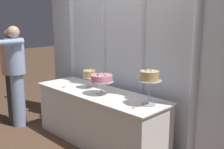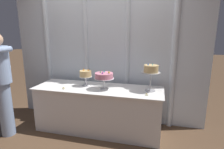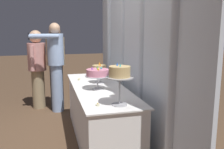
{
  "view_description": "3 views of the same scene",
  "coord_description": "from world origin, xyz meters",
  "px_view_note": "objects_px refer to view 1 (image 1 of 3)",
  "views": [
    {
      "loc": [
        2.69,
        -2.3,
        1.78
      ],
      "look_at": [
        0.3,
        0.08,
        1.06
      ],
      "focal_mm": 42.92,
      "sensor_mm": 36.0,
      "label": 1
    },
    {
      "loc": [
        0.95,
        -2.68,
        1.68
      ],
      "look_at": [
        0.2,
        0.24,
        0.97
      ],
      "focal_mm": 29.68,
      "sensor_mm": 36.0,
      "label": 2
    },
    {
      "loc": [
        3.21,
        -0.56,
        1.55
      ],
      "look_at": [
        0.16,
        0.24,
        0.96
      ],
      "focal_mm": 39.56,
      "sensor_mm": 36.0,
      "label": 3
    }
  ],
  "objects_px": {
    "cake_display_leftmost": "(90,75)",
    "cake_table": "(99,118)",
    "cake_display_rightmost": "(149,78)",
    "tealight_far_left": "(64,87)",
    "guest_girl_blue_dress": "(16,71)",
    "cake_display_center": "(102,79)",
    "tealight_near_left": "(134,108)",
    "guest_man_dark_suit": "(13,73)"
  },
  "relations": [
    {
      "from": "tealight_near_left",
      "to": "guest_man_dark_suit",
      "type": "relative_size",
      "value": 0.03
    },
    {
      "from": "cake_table",
      "to": "guest_man_dark_suit",
      "type": "relative_size",
      "value": 1.33
    },
    {
      "from": "tealight_near_left",
      "to": "tealight_far_left",
      "type": "bearing_deg",
      "value": -178.84
    },
    {
      "from": "cake_table",
      "to": "cake_display_leftmost",
      "type": "distance_m",
      "value": 0.63
    },
    {
      "from": "cake_display_center",
      "to": "guest_girl_blue_dress",
      "type": "height_order",
      "value": "guest_girl_blue_dress"
    },
    {
      "from": "cake_display_center",
      "to": "guest_girl_blue_dress",
      "type": "bearing_deg",
      "value": -162.36
    },
    {
      "from": "guest_girl_blue_dress",
      "to": "cake_display_center",
      "type": "bearing_deg",
      "value": 17.64
    },
    {
      "from": "cake_display_center",
      "to": "tealight_near_left",
      "type": "height_order",
      "value": "cake_display_center"
    },
    {
      "from": "tealight_near_left",
      "to": "guest_girl_blue_dress",
      "type": "height_order",
      "value": "guest_girl_blue_dress"
    },
    {
      "from": "cake_table",
      "to": "cake_display_leftmost",
      "type": "bearing_deg",
      "value": 166.67
    },
    {
      "from": "cake_display_leftmost",
      "to": "guest_man_dark_suit",
      "type": "xyz_separation_m",
      "value": [
        -1.3,
        -0.57,
        -0.09
      ]
    },
    {
      "from": "tealight_near_left",
      "to": "guest_man_dark_suit",
      "type": "height_order",
      "value": "guest_man_dark_suit"
    },
    {
      "from": "cake_display_rightmost",
      "to": "guest_girl_blue_dress",
      "type": "bearing_deg",
      "value": -165.79
    },
    {
      "from": "tealight_near_left",
      "to": "guest_girl_blue_dress",
      "type": "xyz_separation_m",
      "value": [
        -2.21,
        -0.35,
        0.16
      ]
    },
    {
      "from": "cake_display_rightmost",
      "to": "guest_man_dark_suit",
      "type": "relative_size",
      "value": 0.28
    },
    {
      "from": "guest_girl_blue_dress",
      "to": "cake_display_rightmost",
      "type": "bearing_deg",
      "value": 14.21
    },
    {
      "from": "cake_display_leftmost",
      "to": "tealight_far_left",
      "type": "bearing_deg",
      "value": -136.71
    },
    {
      "from": "cake_display_rightmost",
      "to": "guest_girl_blue_dress",
      "type": "relative_size",
      "value": 0.27
    },
    {
      "from": "guest_girl_blue_dress",
      "to": "tealight_far_left",
      "type": "bearing_deg",
      "value": 19.8
    },
    {
      "from": "cake_display_center",
      "to": "cake_display_rightmost",
      "type": "xyz_separation_m",
      "value": [
        0.73,
        0.09,
        0.12
      ]
    },
    {
      "from": "cake_display_rightmost",
      "to": "tealight_far_left",
      "type": "bearing_deg",
      "value": -169.58
    },
    {
      "from": "cake_display_leftmost",
      "to": "tealight_near_left",
      "type": "relative_size",
      "value": 6.46
    },
    {
      "from": "guest_man_dark_suit",
      "to": "guest_girl_blue_dress",
      "type": "bearing_deg",
      "value": -4.77
    },
    {
      "from": "cake_table",
      "to": "tealight_far_left",
      "type": "bearing_deg",
      "value": -158.17
    },
    {
      "from": "tealight_far_left",
      "to": "cake_display_center",
      "type": "bearing_deg",
      "value": 14.53
    },
    {
      "from": "tealight_far_left",
      "to": "guest_man_dark_suit",
      "type": "distance_m",
      "value": 1.07
    },
    {
      "from": "cake_display_rightmost",
      "to": "tealight_far_left",
      "type": "distance_m",
      "value": 1.42
    },
    {
      "from": "tealight_far_left",
      "to": "tealight_near_left",
      "type": "height_order",
      "value": "tealight_far_left"
    },
    {
      "from": "cake_display_leftmost",
      "to": "cake_display_center",
      "type": "xyz_separation_m",
      "value": [
        0.36,
        -0.1,
        0.01
      ]
    },
    {
      "from": "cake_display_center",
      "to": "guest_man_dark_suit",
      "type": "relative_size",
      "value": 0.2
    },
    {
      "from": "cake_display_leftmost",
      "to": "tealight_near_left",
      "type": "xyz_separation_m",
      "value": [
        1.05,
        -0.24,
        -0.19
      ]
    },
    {
      "from": "tealight_near_left",
      "to": "guest_man_dark_suit",
      "type": "bearing_deg",
      "value": -171.87
    },
    {
      "from": "cake_display_rightmost",
      "to": "guest_girl_blue_dress",
      "type": "distance_m",
      "value": 2.32
    },
    {
      "from": "cake_table",
      "to": "tealight_far_left",
      "type": "height_order",
      "value": "tealight_far_left"
    },
    {
      "from": "cake_display_leftmost",
      "to": "cake_table",
      "type": "bearing_deg",
      "value": -13.33
    },
    {
      "from": "cake_table",
      "to": "cake_display_center",
      "type": "height_order",
      "value": "cake_display_center"
    },
    {
      "from": "cake_display_center",
      "to": "tealight_near_left",
      "type": "distance_m",
      "value": 0.73
    },
    {
      "from": "cake_table",
      "to": "cake_display_center",
      "type": "distance_m",
      "value": 0.61
    },
    {
      "from": "cake_display_leftmost",
      "to": "guest_man_dark_suit",
      "type": "distance_m",
      "value": 1.42
    },
    {
      "from": "cake_display_center",
      "to": "tealight_near_left",
      "type": "xyz_separation_m",
      "value": [
        0.69,
        -0.14,
        -0.2
      ]
    },
    {
      "from": "cake_table",
      "to": "cake_display_rightmost",
      "type": "distance_m",
      "value": 1.1
    },
    {
      "from": "cake_display_leftmost",
      "to": "guest_girl_blue_dress",
      "type": "bearing_deg",
      "value": -153.45
    }
  ]
}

